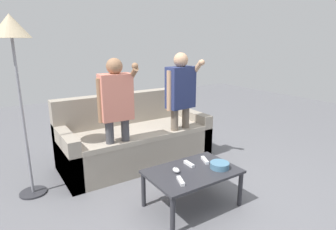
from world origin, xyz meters
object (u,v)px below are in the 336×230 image
object	(u,v)px
player_left	(116,106)
game_remote_wand_near	(189,164)
game_remote_wand_far	(205,160)
couch	(135,140)
snack_bowl	(220,165)
coffee_table	(192,175)
game_remote_nunchuk	(176,170)
game_remote_wand_spare	(181,181)
floor_lamp	(12,39)
player_right	(181,96)

from	to	relation	value
player_left	game_remote_wand_near	bearing A→B (deg)	-61.29
player_left	game_remote_wand_far	xyz separation A→B (m)	(0.63, -0.81, -0.51)
couch	snack_bowl	bearing A→B (deg)	-79.97
coffee_table	game_remote_nunchuk	xyz separation A→B (m)	(-0.16, 0.06, 0.07)
couch	game_remote_wand_spare	size ratio (longest dim) A/B	12.63
coffee_table	game_remote_nunchuk	world-z (taller)	game_remote_nunchuk
game_remote_nunchuk	game_remote_wand_far	world-z (taller)	game_remote_nunchuk
snack_bowl	game_remote_nunchuk	xyz separation A→B (m)	(-0.42, 0.16, -0.01)
couch	coffee_table	distance (m)	1.30
floor_lamp	player_left	xyz separation A→B (m)	(0.92, -0.23, -0.72)
game_remote_wand_near	game_remote_wand_spare	world-z (taller)	same
floor_lamp	game_remote_wand_far	world-z (taller)	floor_lamp
game_remote_wand_spare	game_remote_wand_near	bearing A→B (deg)	40.98
floor_lamp	couch	bearing A→B (deg)	6.97
game_remote_wand_spare	game_remote_nunchuk	bearing A→B (deg)	66.96
floor_lamp	player_right	size ratio (longest dim) A/B	1.26
game_remote_wand_spare	game_remote_wand_far	bearing A→B (deg)	25.34
player_right	snack_bowl	bearing A→B (deg)	-103.40
snack_bowl	game_remote_wand_spare	world-z (taller)	snack_bowl
floor_lamp	game_remote_wand_spare	distance (m)	2.07
snack_bowl	game_remote_wand_near	xyz separation A→B (m)	(-0.22, 0.22, -0.01)
game_remote_wand_spare	player_left	bearing A→B (deg)	98.40
couch	player_left	bearing A→B (deg)	-135.87
coffee_table	couch	bearing A→B (deg)	89.35
floor_lamp	player_left	bearing A→B (deg)	-13.91
couch	game_remote_wand_near	distance (m)	1.19
snack_bowl	player_left	distance (m)	1.30
game_remote_wand_far	game_remote_wand_spare	world-z (taller)	same
couch	game_remote_wand_spare	xyz separation A→B (m)	(-0.25, -1.43, 0.09)
game_remote_wand_spare	floor_lamp	bearing A→B (deg)	130.44
game_remote_wand_near	snack_bowl	bearing A→B (deg)	-45.04
game_remote_nunchuk	game_remote_wand_spare	size ratio (longest dim) A/B	0.56
couch	game_remote_wand_far	world-z (taller)	couch
game_remote_nunchuk	player_left	world-z (taller)	player_left
couch	player_left	xyz separation A→B (m)	(-0.40, -0.39, 0.60)
game_remote_wand_near	game_remote_wand_far	xyz separation A→B (m)	(0.20, -0.02, -0.00)
coffee_table	floor_lamp	distance (m)	2.16
coffee_table	game_remote_wand_far	world-z (taller)	game_remote_wand_far
floor_lamp	game_remote_wand_near	bearing A→B (deg)	-36.92
player_left	game_remote_wand_far	bearing A→B (deg)	-52.12
game_remote_nunchuk	player_left	distance (m)	1.01
game_remote_nunchuk	floor_lamp	xyz separation A→B (m)	(-1.16, 1.08, 1.22)
couch	player_right	world-z (taller)	player_right
player_right	game_remote_wand_spare	world-z (taller)	player_right
game_remote_nunchuk	snack_bowl	bearing A→B (deg)	-20.93
couch	game_remote_wand_far	size ratio (longest dim) A/B	12.01
player_right	game_remote_wand_spare	distance (m)	1.38
couch	snack_bowl	size ratio (longest dim) A/B	10.35
player_right	game_remote_wand_near	size ratio (longest dim) A/B	10.13
player_left	floor_lamp	bearing A→B (deg)	166.09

